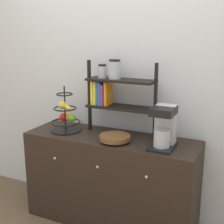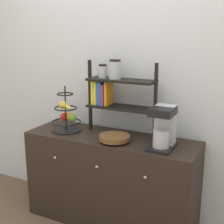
% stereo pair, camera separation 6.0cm
% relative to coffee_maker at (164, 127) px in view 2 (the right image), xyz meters
% --- Properties ---
extents(wall_back, '(7.00, 0.05, 2.60)m').
position_rel_coffee_maker_xyz_m(wall_back, '(-0.46, 0.31, 0.34)').
color(wall_back, silver).
rests_on(wall_back, ground_plane).
extents(sideboard, '(1.48, 0.49, 0.80)m').
position_rel_coffee_maker_xyz_m(sideboard, '(-0.46, 0.03, -0.56)').
color(sideboard, black).
rests_on(sideboard, ground_plane).
extents(coffee_maker, '(0.18, 0.26, 0.32)m').
position_rel_coffee_maker_xyz_m(coffee_maker, '(0.00, 0.00, 0.00)').
color(coffee_maker, black).
rests_on(coffee_maker, sideboard).
extents(fruit_stand, '(0.27, 0.27, 0.40)m').
position_rel_coffee_maker_xyz_m(fruit_stand, '(-0.90, 0.01, -0.03)').
color(fruit_stand, black).
rests_on(fruit_stand, sideboard).
extents(wooden_bowl, '(0.25, 0.25, 0.05)m').
position_rel_coffee_maker_xyz_m(wooden_bowl, '(-0.38, -0.06, -0.13)').
color(wooden_bowl, brown).
rests_on(wooden_bowl, sideboard).
extents(shelf_hutch, '(0.63, 0.20, 0.64)m').
position_rel_coffee_maker_xyz_m(shelf_hutch, '(-0.50, 0.14, 0.23)').
color(shelf_hutch, black).
rests_on(shelf_hutch, sideboard).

